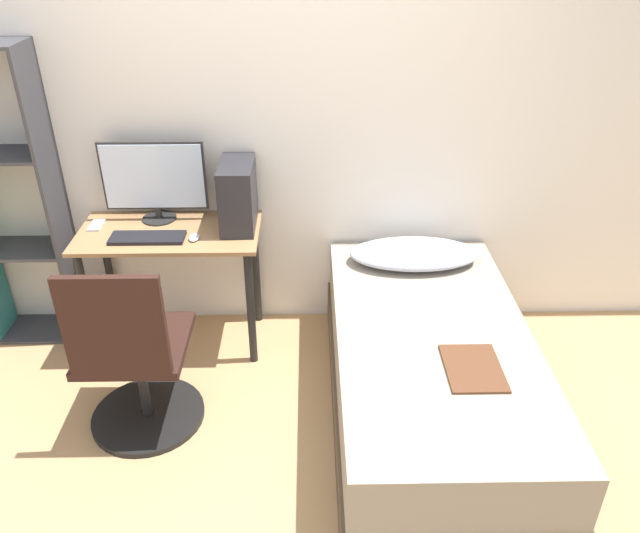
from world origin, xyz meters
name	(u,v)px	position (x,y,z in m)	size (l,w,h in m)	color
ground_plane	(253,514)	(0.00, 0.00, 0.00)	(14.00, 14.00, 0.00)	tan
wall_back	(262,119)	(0.00, 1.52, 1.25)	(8.00, 0.05, 2.50)	silver
desk	(172,252)	(-0.51, 1.24, 0.59)	(0.97, 0.51, 0.72)	#997047
office_chair	(135,368)	(-0.57, 0.53, 0.37)	(0.56, 0.56, 0.96)	black
bed	(429,374)	(0.83, 0.59, 0.26)	(0.93, 1.81, 0.52)	#4C3D2D
pillow	(414,254)	(0.83, 1.24, 0.57)	(0.71, 0.36, 0.11)	#B2B7C6
magazine	(473,368)	(0.95, 0.31, 0.52)	(0.24, 0.32, 0.01)	#56331E
monitor	(154,180)	(-0.59, 1.39, 0.96)	(0.56, 0.19, 0.44)	black
keyboard	(147,238)	(-0.60, 1.14, 0.73)	(0.39, 0.14, 0.02)	black
pc_tower	(238,195)	(-0.13, 1.30, 0.90)	(0.18, 0.35, 0.36)	#232328
mouse	(194,237)	(-0.35, 1.14, 0.73)	(0.06, 0.09, 0.02)	silver
phone	(96,225)	(-0.91, 1.31, 0.73)	(0.07, 0.14, 0.01)	#B7B7BC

